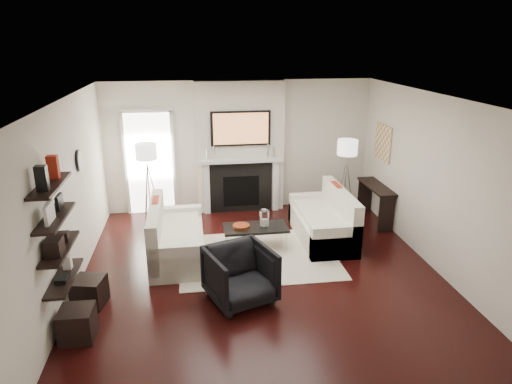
{
  "coord_description": "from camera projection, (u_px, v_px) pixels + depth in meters",
  "views": [
    {
      "loc": [
        -1.0,
        -6.25,
        3.51
      ],
      "look_at": [
        0.0,
        0.6,
        1.15
      ],
      "focal_mm": 32.0,
      "sensor_mm": 36.0,
      "label": 1
    }
  ],
  "objects": [
    {
      "name": "room_envelope",
      "position": [
        262.0,
        192.0,
        6.69
      ],
      "size": [
        6.0,
        6.0,
        6.0
      ],
      "color": "black",
      "rests_on": "ground"
    },
    {
      "name": "chimney_breast",
      "position": [
        240.0,
        148.0,
        9.38
      ],
      "size": [
        1.8,
        0.25,
        2.7
      ],
      "primitive_type": "cube",
      "color": "silver",
      "rests_on": "floor"
    },
    {
      "name": "fireplace_surround",
      "position": [
        241.0,
        188.0,
        9.52
      ],
      "size": [
        1.3,
        0.02,
        1.04
      ],
      "primitive_type": "cube",
      "color": "black",
      "rests_on": "floor"
    },
    {
      "name": "firebox",
      "position": [
        241.0,
        191.0,
        9.54
      ],
      "size": [
        0.75,
        0.02,
        0.65
      ],
      "primitive_type": "cube",
      "color": "black",
      "rests_on": "floor"
    },
    {
      "name": "mantel_pilaster_l",
      "position": [
        207.0,
        189.0,
        9.39
      ],
      "size": [
        0.12,
        0.08,
        1.1
      ],
      "primitive_type": "cube",
      "color": "white",
      "rests_on": "floor"
    },
    {
      "name": "mantel_pilaster_r",
      "position": [
        275.0,
        185.0,
        9.58
      ],
      "size": [
        0.12,
        0.08,
        1.1
      ],
      "primitive_type": "cube",
      "color": "white",
      "rests_on": "floor"
    },
    {
      "name": "mantel_shelf",
      "position": [
        241.0,
        161.0,
        9.28
      ],
      "size": [
        1.7,
        0.18,
        0.07
      ],
      "primitive_type": "cube",
      "color": "white",
      "rests_on": "chimney_breast"
    },
    {
      "name": "tv_body",
      "position": [
        241.0,
        128.0,
        9.09
      ],
      "size": [
        1.2,
        0.06,
        0.7
      ],
      "primitive_type": "cube",
      "color": "black",
      "rests_on": "chimney_breast"
    },
    {
      "name": "tv_screen",
      "position": [
        241.0,
        129.0,
        9.06
      ],
      "size": [
        1.1,
        0.0,
        0.62
      ],
      "primitive_type": "cube",
      "color": "#BF723F",
      "rests_on": "tv_body"
    },
    {
      "name": "candlestick_l_tall",
      "position": [
        214.0,
        153.0,
        9.16
      ],
      "size": [
        0.04,
        0.04,
        0.3
      ],
      "primitive_type": "cylinder",
      "color": "silver",
      "rests_on": "mantel_shelf"
    },
    {
      "name": "candlestick_l_short",
      "position": [
        207.0,
        154.0,
        9.15
      ],
      "size": [
        0.04,
        0.04,
        0.24
      ],
      "primitive_type": "cylinder",
      "color": "silver",
      "rests_on": "mantel_shelf"
    },
    {
      "name": "candlestick_r_tall",
      "position": [
        268.0,
        151.0,
        9.31
      ],
      "size": [
        0.04,
        0.04,
        0.3
      ],
      "primitive_type": "cylinder",
      "color": "silver",
      "rests_on": "mantel_shelf"
    },
    {
      "name": "candlestick_r_short",
      "position": [
        274.0,
        152.0,
        9.34
      ],
      "size": [
        0.04,
        0.04,
        0.24
      ],
      "primitive_type": "cylinder",
      "color": "silver",
      "rests_on": "mantel_shelf"
    },
    {
      "name": "hallway_panel",
      "position": [
        150.0,
        164.0,
        9.32
      ],
      "size": [
        0.9,
        0.02,
        2.1
      ],
      "primitive_type": "cube",
      "color": "white",
      "rests_on": "floor"
    },
    {
      "name": "door_trim_l",
      "position": [
        126.0,
        165.0,
        9.24
      ],
      "size": [
        0.06,
        0.06,
        2.16
      ],
      "primitive_type": "cube",
      "color": "white",
      "rests_on": "floor"
    },
    {
      "name": "door_trim_r",
      "position": [
        174.0,
        163.0,
        9.37
      ],
      "size": [
        0.06,
        0.06,
        2.16
      ],
      "primitive_type": "cube",
      "color": "white",
      "rests_on": "floor"
    },
    {
      "name": "door_trim_top",
      "position": [
        146.0,
        111.0,
        8.96
      ],
      "size": [
        1.02,
        0.06,
        0.06
      ],
      "primitive_type": "cube",
      "color": "white",
      "rests_on": "wall_back"
    },
    {
      "name": "rug",
      "position": [
        258.0,
        256.0,
        7.68
      ],
      "size": [
        2.6,
        2.0,
        0.01
      ],
      "primitive_type": "cube",
      "color": "beige",
      "rests_on": "floor"
    },
    {
      "name": "loveseat_left_base",
      "position": [
        178.0,
        245.0,
        7.61
      ],
      "size": [
        0.85,
        1.8,
        0.42
      ],
      "primitive_type": "cube",
      "color": "white",
      "rests_on": "floor"
    },
    {
      "name": "loveseat_left_back",
      "position": [
        156.0,
        229.0,
        7.46
      ],
      "size": [
        0.18,
        1.8,
        0.8
      ],
      "primitive_type": "cube",
      "color": "white",
      "rests_on": "floor"
    },
    {
      "name": "loveseat_left_arm_n",
      "position": [
        177.0,
        263.0,
        6.82
      ],
      "size": [
        0.85,
        0.18,
        0.6
      ],
      "primitive_type": "cube",
      "color": "white",
      "rests_on": "floor"
    },
    {
      "name": "loveseat_left_arm_s",
      "position": [
        178.0,
        222.0,
        8.34
      ],
      "size": [
        0.85,
        0.18,
        0.6
      ],
      "primitive_type": "cube",
      "color": "white",
      "rests_on": "floor"
    },
    {
      "name": "loveseat_left_cushion",
      "position": [
        180.0,
        231.0,
        7.53
      ],
      "size": [
        0.63,
        1.44,
        0.1
      ],
      "primitive_type": "cube",
      "color": "white",
      "rests_on": "loveseat_left_base"
    },
    {
      "name": "pillow_left_orange",
      "position": [
        156.0,
        211.0,
        7.67
      ],
      "size": [
        0.1,
        0.42,
        0.42
      ],
      "primitive_type": "cube",
      "color": "#A32414",
      "rests_on": "loveseat_left_cushion"
    },
    {
      "name": "pillow_left_charcoal",
      "position": [
        154.0,
        225.0,
        7.12
      ],
      "size": [
        0.1,
        0.4,
        0.4
      ],
      "primitive_type": "cube",
      "color": "black",
      "rests_on": "loveseat_left_cushion"
    },
    {
      "name": "loveseat_right_base",
      "position": [
        322.0,
        228.0,
        8.3
      ],
      "size": [
        0.85,
        1.8,
        0.42
      ],
      "primitive_type": "cube",
      "color": "white",
      "rests_on": "floor"
    },
    {
      "name": "loveseat_right_back",
      "position": [
        341.0,
        211.0,
        8.24
      ],
      "size": [
        0.18,
        1.8,
        0.8
      ],
      "primitive_type": "cube",
      "color": "white",
      "rests_on": "floor"
    },
    {
      "name": "loveseat_right_arm_n",
      "position": [
        336.0,
        242.0,
        7.51
      ],
      "size": [
        0.85,
        0.18,
        0.6
      ],
      "primitive_type": "cube",
      "color": "white",
      "rests_on": "floor"
    },
    {
      "name": "loveseat_right_arm_s",
      "position": [
        311.0,
        208.0,
        9.03
      ],
      "size": [
        0.85,
        0.18,
        0.6
      ],
      "primitive_type": "cube",
      "color": "white",
      "rests_on": "floor"
    },
    {
      "name": "loveseat_right_cushion",
      "position": [
        320.0,
        215.0,
        8.21
      ],
      "size": [
        0.63,
        1.44,
        0.1
      ],
      "primitive_type": "cube",
      "color": "white",
      "rests_on": "loveseat_right_base"
    },
    {
      "name": "pillow_right_orange",
      "position": [
        336.0,
        195.0,
        8.46
      ],
      "size": [
        0.1,
        0.42,
        0.42
      ],
      "primitive_type": "cube",
      "color": "#A32414",
      "rests_on": "loveseat_right_cushion"
    },
    {
      "name": "pillow_right_charcoal",
      "position": [
        347.0,
        207.0,
        7.9
      ],
      "size": [
        0.1,
        0.4,
        0.4
      ],
      "primitive_type": "cube",
      "color": "black",
      "rests_on": "loveseat_right_cushion"
    },
    {
      "name": "coffee_table",
      "position": [
        256.0,
        228.0,
        7.84
      ],
      "size": [
        1.1,
        0.55,
        0.04
      ],
      "primitive_type": "cube",
      "color": "black",
      "rests_on": "floor"
    },
    {
      "name": "coffee_leg_nw",
      "position": [
        228.0,
        246.0,
        7.63
      ],
      "size": [
        0.02,
        0.02,
        0.38
      ],
      "primitive_type": "cylinder",
      "color": "silver",
      "rests_on": "floor"
    },
    {
      "name": "coffee_leg_ne",
      "position": [
        286.0,
        242.0,
        7.77
      ],
      "size": [
        0.02,
        0.02,
        0.38
      ],
      "primitive_type": "cylinder",
      "color": "silver",
      "rests_on": "floor"
    },
    {
      "name": "coffee_leg_sw",
      "position": [
        226.0,
        235.0,
        8.04
      ],
      "size": [
        0.02,
        0.02,
        0.38
      ],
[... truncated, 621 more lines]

